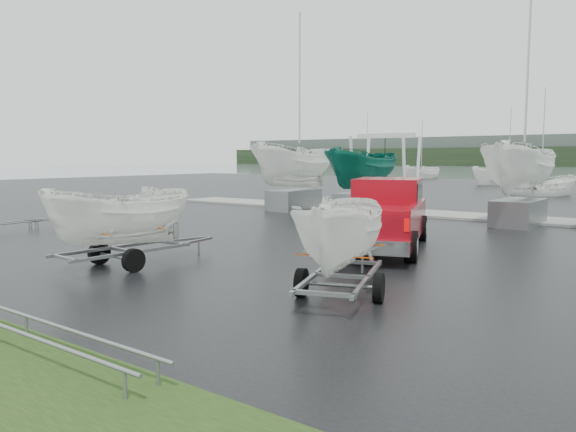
{
  "coord_description": "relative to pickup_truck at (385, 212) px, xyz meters",
  "views": [
    {
      "loc": [
        12.64,
        -13.74,
        2.89
      ],
      "look_at": [
        3.0,
        -0.91,
        1.2
      ],
      "focal_mm": 35.0,
      "sensor_mm": 36.0,
      "label": 1
    }
  ],
  "objects": [
    {
      "name": "moored_boat_1",
      "position": [
        -8.51,
        44.43,
        -1.14
      ],
      "size": [
        4.21,
        4.2,
        11.92
      ],
      "rotation": [
        0.0,
        0.0,
        5.4
      ],
      "color": "white",
      "rests_on": "ground"
    },
    {
      "name": "boat_hoist",
      "position": [
        -5.46,
        10.58,
        1.53
      ],
      "size": [
        3.3,
        2.18,
        4.12
      ],
      "color": "silver",
      "rests_on": "ground"
    },
    {
      "name": "moored_boat_4",
      "position": [
        -22.98,
        55.46,
        -1.14
      ],
      "size": [
        3.28,
        3.34,
        11.67
      ],
      "rotation": [
        0.0,
        0.0,
        6.08
      ],
      "color": "white",
      "rests_on": "ground"
    },
    {
      "name": "mast_rack_0",
      "position": [
        -13.38,
        -1.42,
        -0.79
      ],
      "size": [
        0.56,
        6.5,
        0.06
      ],
      "rotation": [
        0.0,
        0.0,
        1.57
      ],
      "color": "gray",
      "rests_on": "ground"
    },
    {
      "name": "keelboat_2",
      "position": [
        1.88,
        8.58,
        2.61
      ],
      "size": [
        2.36,
        3.2,
        10.53
      ],
      "color": "gray",
      "rests_on": "ground"
    },
    {
      "name": "moored_boat_2",
      "position": [
        -1.78,
        28.72,
        -1.13
      ],
      "size": [
        3.33,
        3.34,
        11.12
      ],
      "rotation": [
        0.0,
        0.0,
        2.49
      ],
      "color": "white",
      "rests_on": "ground"
    },
    {
      "name": "keelboat_1",
      "position": [
        -5.77,
        8.78,
        2.32
      ],
      "size": [
        2.2,
        3.2,
        6.95
      ],
      "color": "gray",
      "rests_on": "ground"
    },
    {
      "name": "trailer_parked",
      "position": [
        -4.0,
        -7.12,
        1.49
      ],
      "size": [
        1.81,
        3.67,
        4.84
      ],
      "rotation": [
        0.0,
        0.0,
        -0.06
      ],
      "color": "gray",
      "rests_on": "ground"
    },
    {
      "name": "ground_plane",
      "position": [
        -4.38,
        -2.42,
        -1.14
      ],
      "size": [
        120.0,
        120.0,
        0.0
      ],
      "primitive_type": "plane",
      "color": "black",
      "rests_on": "ground"
    },
    {
      "name": "mast_rack_2",
      "position": [
        -0.38,
        -11.92,
        -0.79
      ],
      "size": [
        7.0,
        0.56,
        0.06
      ],
      "color": "gray",
      "rests_on": "ground"
    },
    {
      "name": "dock",
      "position": [
        -4.38,
        10.58,
        -1.09
      ],
      "size": [
        30.0,
        3.0,
        0.12
      ],
      "primitive_type": "cube",
      "color": "#979791",
      "rests_on": "ground"
    },
    {
      "name": "trailer_hitched",
      "position": [
        2.31,
        -6.42,
        1.4
      ],
      "size": [
        2.33,
        3.79,
        4.66
      ],
      "rotation": [
        0.0,
        0.0,
        0.35
      ],
      "color": "gray",
      "rests_on": "ground"
    },
    {
      "name": "moored_boat_0",
      "position": [
        -23.58,
        41.44,
        -1.13
      ],
      "size": [
        2.93,
        2.98,
        11.21
      ],
      "rotation": [
        0.0,
        0.0,
        0.24
      ],
      "color": "white",
      "rests_on": "ground"
    },
    {
      "name": "keelboat_0",
      "position": [
        -9.91,
        8.58,
        2.82
      ],
      "size": [
        2.49,
        3.2,
        10.66
      ],
      "color": "gray",
      "rests_on": "ground"
    },
    {
      "name": "pickup_truck",
      "position": [
        0.0,
        0.0,
        0.0
      ],
      "size": [
        4.32,
        6.94,
        2.19
      ],
      "rotation": [
        0.0,
        0.0,
        0.35
      ],
      "color": "maroon",
      "rests_on": "ground"
    }
  ]
}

